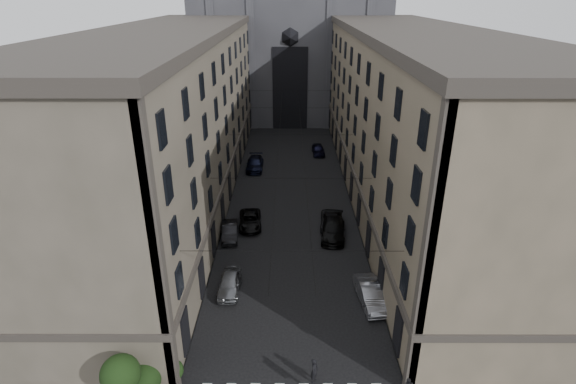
{
  "coord_description": "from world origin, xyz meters",
  "views": [
    {
      "loc": [
        -0.18,
        -14.03,
        22.22
      ],
      "look_at": [
        -0.25,
        13.83,
        9.82
      ],
      "focal_mm": 28.0,
      "sensor_mm": 36.0,
      "label": 1
    }
  ],
  "objects_px": {
    "car_left_midfar": "(250,220)",
    "car_right_far": "(318,150)",
    "gothic_tower": "(290,19)",
    "car_right_midnear": "(331,221)",
    "pedestrian": "(314,370)",
    "car_right_near": "(371,294)",
    "car_right_midfar": "(333,229)",
    "car_left_midnear": "(230,231)",
    "car_left_far": "(255,164)",
    "car_left_near": "(230,283)"
  },
  "relations": [
    {
      "from": "pedestrian",
      "to": "car_right_midnear",
      "type": "bearing_deg",
      "value": 14.41
    },
    {
      "from": "car_right_midnear",
      "to": "pedestrian",
      "type": "bearing_deg",
      "value": -92.73
    },
    {
      "from": "car_right_near",
      "to": "car_right_midfar",
      "type": "distance_m",
      "value": 10.65
    },
    {
      "from": "pedestrian",
      "to": "gothic_tower",
      "type": "bearing_deg",
      "value": 23.46
    },
    {
      "from": "car_right_midnear",
      "to": "car_right_midfar",
      "type": "height_order",
      "value": "car_right_midfar"
    },
    {
      "from": "car_right_midfar",
      "to": "car_left_midnear",
      "type": "bearing_deg",
      "value": -172.47
    },
    {
      "from": "car_left_near",
      "to": "car_left_midnear",
      "type": "distance_m",
      "value": 8.76
    },
    {
      "from": "car_left_midfar",
      "to": "car_right_near",
      "type": "bearing_deg",
      "value": -54.72
    },
    {
      "from": "car_right_far",
      "to": "car_right_midnear",
      "type": "bearing_deg",
      "value": -92.16
    },
    {
      "from": "gothic_tower",
      "to": "car_right_midnear",
      "type": "distance_m",
      "value": 51.1
    },
    {
      "from": "car_right_midfar",
      "to": "pedestrian",
      "type": "distance_m",
      "value": 18.49
    },
    {
      "from": "car_right_midfar",
      "to": "pedestrian",
      "type": "xyz_separation_m",
      "value": [
        -2.79,
        -18.27,
        0.06
      ]
    },
    {
      "from": "car_left_near",
      "to": "car_right_far",
      "type": "distance_m",
      "value": 35.05
    },
    {
      "from": "car_left_midfar",
      "to": "car_right_far",
      "type": "relative_size",
      "value": 1.13
    },
    {
      "from": "gothic_tower",
      "to": "car_right_near",
      "type": "xyz_separation_m",
      "value": [
        6.2,
        -60.34,
        -17.0
      ]
    },
    {
      "from": "gothic_tower",
      "to": "car_right_midfar",
      "type": "distance_m",
      "value": 52.86
    },
    {
      "from": "gothic_tower",
      "to": "car_right_far",
      "type": "height_order",
      "value": "gothic_tower"
    },
    {
      "from": "car_right_midfar",
      "to": "car_left_midfar",
      "type": "bearing_deg",
      "value": 171.98
    },
    {
      "from": "car_left_far",
      "to": "pedestrian",
      "type": "height_order",
      "value": "pedestrian"
    },
    {
      "from": "car_left_midnear",
      "to": "car_left_midfar",
      "type": "distance_m",
      "value": 2.99
    },
    {
      "from": "car_right_near",
      "to": "gothic_tower",
      "type": "bearing_deg",
      "value": 89.49
    },
    {
      "from": "car_right_midnear",
      "to": "car_right_midfar",
      "type": "bearing_deg",
      "value": -84.86
    },
    {
      "from": "car_left_far",
      "to": "car_left_midfar",
      "type": "bearing_deg",
      "value": -87.71
    },
    {
      "from": "car_left_near",
      "to": "car_right_midfar",
      "type": "height_order",
      "value": "car_right_midfar"
    },
    {
      "from": "car_right_far",
      "to": "pedestrian",
      "type": "xyz_separation_m",
      "value": [
        -2.79,
        -43.12,
        0.14
      ]
    },
    {
      "from": "car_left_midfar",
      "to": "pedestrian",
      "type": "xyz_separation_m",
      "value": [
        5.61,
        -20.36,
        0.2
      ]
    },
    {
      "from": "gothic_tower",
      "to": "car_left_midfar",
      "type": "height_order",
      "value": "gothic_tower"
    },
    {
      "from": "car_left_midnear",
      "to": "car_left_far",
      "type": "bearing_deg",
      "value": 80.12
    },
    {
      "from": "car_left_midfar",
      "to": "gothic_tower",
      "type": "bearing_deg",
      "value": 80.6
    },
    {
      "from": "gothic_tower",
      "to": "car_left_midnear",
      "type": "bearing_deg",
      "value": -96.85
    },
    {
      "from": "car_left_midnear",
      "to": "car_right_midnear",
      "type": "height_order",
      "value": "car_left_midnear"
    },
    {
      "from": "gothic_tower",
      "to": "car_right_near",
      "type": "distance_m",
      "value": 62.99
    },
    {
      "from": "car_left_near",
      "to": "car_left_midnear",
      "type": "xyz_separation_m",
      "value": [
        -1.04,
        8.7,
        -0.02
      ]
    },
    {
      "from": "car_left_midfar",
      "to": "car_left_far",
      "type": "bearing_deg",
      "value": 87.89
    },
    {
      "from": "pedestrian",
      "to": "car_left_midfar",
      "type": "bearing_deg",
      "value": 37.68
    },
    {
      "from": "car_left_far",
      "to": "pedestrian",
      "type": "bearing_deg",
      "value": -80.33
    },
    {
      "from": "car_left_midfar",
      "to": "car_right_midnear",
      "type": "relative_size",
      "value": 1.02
    },
    {
      "from": "gothic_tower",
      "to": "car_right_midnear",
      "type": "height_order",
      "value": "gothic_tower"
    },
    {
      "from": "car_left_far",
      "to": "car_right_midfar",
      "type": "relative_size",
      "value": 0.97
    },
    {
      "from": "car_left_near",
      "to": "car_right_midfar",
      "type": "xyz_separation_m",
      "value": [
        9.18,
        8.98,
        0.09
      ]
    },
    {
      "from": "gothic_tower",
      "to": "car_left_near",
      "type": "height_order",
      "value": "gothic_tower"
    },
    {
      "from": "car_right_near",
      "to": "car_right_far",
      "type": "height_order",
      "value": "car_right_near"
    },
    {
      "from": "gothic_tower",
      "to": "car_left_midfar",
      "type": "xyz_separation_m",
      "value": [
        -4.2,
        -47.79,
        -17.12
      ]
    },
    {
      "from": "car_right_far",
      "to": "car_left_midfar",
      "type": "bearing_deg",
      "value": -112.42
    },
    {
      "from": "car_left_midfar",
      "to": "car_right_midnear",
      "type": "height_order",
      "value": "car_left_midfar"
    },
    {
      "from": "car_left_midfar",
      "to": "car_right_midnear",
      "type": "xyz_separation_m",
      "value": [
        8.4,
        -0.17,
        -0.01
      ]
    },
    {
      "from": "car_left_midfar",
      "to": "car_right_far",
      "type": "height_order",
      "value": "car_right_far"
    },
    {
      "from": "gothic_tower",
      "to": "car_left_midnear",
      "type": "height_order",
      "value": "gothic_tower"
    },
    {
      "from": "car_right_midfar",
      "to": "pedestrian",
      "type": "height_order",
      "value": "pedestrian"
    },
    {
      "from": "car_left_near",
      "to": "car_right_far",
      "type": "bearing_deg",
      "value": 75.75
    }
  ]
}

